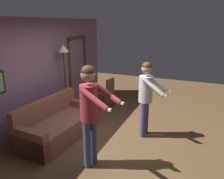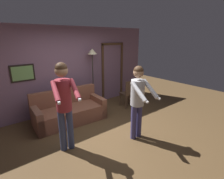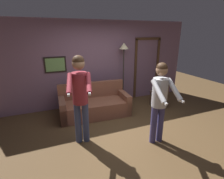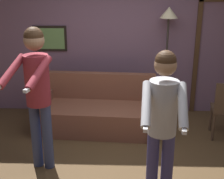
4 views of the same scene
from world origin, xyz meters
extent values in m
plane|color=brown|center=(0.00, 0.00, 0.00)|extent=(12.00, 12.00, 0.00)
cube|color=slate|center=(0.00, 2.05, 1.30)|extent=(6.40, 0.06, 2.60)
cube|color=black|center=(-1.23, 2.01, 1.36)|extent=(0.60, 0.02, 0.45)
cube|color=#6B9854|center=(-1.23, 1.99, 1.36)|extent=(0.52, 0.01, 0.37)
cube|color=#4C331E|center=(1.38, 2.00, 1.02)|extent=(0.08, 0.04, 2.04)
cube|color=#4C331E|center=(2.28, 2.00, 1.02)|extent=(0.08, 0.04, 2.04)
cube|color=#4C331E|center=(1.83, 2.00, 2.04)|extent=(0.98, 0.04, 0.08)
cube|color=brown|center=(-0.35, 1.18, 0.21)|extent=(1.95, 0.97, 0.42)
cube|color=brown|center=(-0.33, 1.54, 0.65)|extent=(1.91, 0.26, 0.45)
cube|color=brown|center=(-1.22, 1.24, 0.29)|extent=(0.21, 0.86, 0.58)
cube|color=brown|center=(0.51, 1.13, 0.29)|extent=(0.21, 0.86, 0.58)
cylinder|color=#332D28|center=(0.82, 1.80, 0.01)|extent=(0.28, 0.28, 0.02)
cylinder|color=#332D28|center=(0.82, 1.80, 0.89)|extent=(0.04, 0.04, 1.73)
cone|color=#F9EAB7|center=(0.82, 1.80, 1.84)|extent=(0.30, 0.30, 0.18)
cylinder|color=#364065|center=(-1.04, 0.09, 0.44)|extent=(0.13, 0.13, 0.88)
cylinder|color=#364065|center=(-0.89, 0.06, 0.44)|extent=(0.13, 0.13, 0.88)
cylinder|color=maroon|center=(-0.97, 0.08, 1.19)|extent=(0.30, 0.30, 0.62)
sphere|color=#9E7556|center=(-0.97, 0.08, 1.68)|extent=(0.24, 0.24, 0.24)
sphere|color=#382314|center=(-0.97, 0.08, 1.72)|extent=(0.23, 0.23, 0.23)
cylinder|color=maroon|center=(-1.19, -0.13, 1.37)|extent=(0.21, 0.55, 0.30)
cube|color=white|center=(-1.25, -0.38, 1.26)|extent=(0.07, 0.16, 0.04)
cylinder|color=maroon|center=(-0.86, -0.21, 1.37)|extent=(0.21, 0.55, 0.30)
cube|color=white|center=(-0.91, -0.46, 1.26)|extent=(0.07, 0.16, 0.04)
cylinder|color=#403D75|center=(0.40, -0.52, 0.41)|extent=(0.13, 0.13, 0.81)
cylinder|color=#403D75|center=(0.56, -0.53, 0.41)|extent=(0.13, 0.13, 0.81)
cylinder|color=#B2B2B7|center=(0.48, -0.52, 1.10)|extent=(0.30, 0.30, 0.58)
sphere|color=#9E7556|center=(0.48, -0.52, 1.55)|extent=(0.22, 0.22, 0.22)
sphere|color=#382314|center=(0.48, -0.52, 1.59)|extent=(0.21, 0.21, 0.21)
cylinder|color=#B2B2B7|center=(0.30, -0.72, 1.22)|extent=(0.13, 0.48, 0.36)
cube|color=white|center=(0.28, -0.93, 1.07)|extent=(0.05, 0.15, 0.04)
cylinder|color=#B2B2B7|center=(0.63, -0.75, 1.22)|extent=(0.13, 0.48, 0.36)
cube|color=white|center=(0.62, -0.95, 1.07)|extent=(0.05, 0.15, 0.04)
cylinder|color=#4C3828|center=(1.87, 1.16, 0.23)|extent=(0.04, 0.04, 0.45)
cylinder|color=#4C3828|center=(1.51, 1.21, 0.23)|extent=(0.04, 0.04, 0.45)
cylinder|color=#4C3828|center=(1.81, 0.80, 0.23)|extent=(0.04, 0.04, 0.45)
cylinder|color=#4C3828|center=(1.46, 0.85, 0.23)|extent=(0.04, 0.04, 0.45)
cube|color=#4C3828|center=(1.66, 1.01, 0.47)|extent=(0.48, 0.48, 0.03)
cube|color=#4C3828|center=(1.63, 0.82, 0.70)|extent=(0.42, 0.10, 0.45)
camera|label=1|loc=(-3.96, -1.61, 2.47)|focal=35.00mm
camera|label=2|loc=(-2.24, -3.00, 2.27)|focal=28.00mm
camera|label=3|loc=(-1.62, -3.16, 2.22)|focal=28.00mm
camera|label=4|loc=(0.06, -3.48, 2.32)|focal=50.00mm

